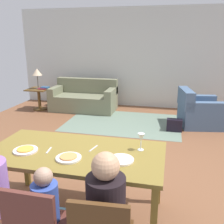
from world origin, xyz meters
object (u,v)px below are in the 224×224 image
(dining_table, at_px, (76,157))
(table_lamp, at_px, (37,73))
(side_table, at_px, (39,96))
(book_lower, at_px, (43,89))
(handbag, at_px, (174,125))
(person_child, at_px, (49,219))
(plate_near_man, at_px, (25,150))
(person_woman, at_px, (107,220))
(couch, at_px, (84,99))
(armchair, at_px, (198,112))
(wine_glass, at_px, (141,138))
(plate_near_child, at_px, (69,158))
(book_upper, at_px, (45,87))
(plate_near_woman, at_px, (121,160))

(dining_table, xyz_separation_m, table_lamp, (-2.55, 3.84, 0.32))
(side_table, xyz_separation_m, book_lower, (0.15, -0.04, 0.22))
(handbag, bearing_deg, person_child, -106.33)
(table_lamp, height_order, handbag, table_lamp)
(plate_near_man, relative_size, side_table, 0.43)
(person_woman, bearing_deg, plate_near_man, 152.49)
(couch, bearing_deg, armchair, -12.97)
(person_child, bearing_deg, side_table, 119.63)
(wine_glass, bearing_deg, handbag, 81.91)
(plate_near_child, relative_size, book_upper, 1.14)
(plate_near_woman, height_order, person_child, person_child)
(couch, xyz_separation_m, armchair, (2.90, -0.67, 0.02))
(table_lamp, xyz_separation_m, book_upper, (0.20, 0.00, -0.39))
(dining_table, height_order, book_lower, dining_table)
(plate_near_man, bearing_deg, book_upper, 115.03)
(couch, bearing_deg, table_lamp, -167.90)
(table_lamp, bearing_deg, person_child, -60.37)
(plate_near_woman, bearing_deg, plate_near_child, -170.97)
(couch, bearing_deg, plate_near_child, -72.51)
(couch, height_order, book_lower, couch)
(couch, distance_m, handbag, 2.67)
(dining_table, relative_size, wine_glass, 9.84)
(dining_table, xyz_separation_m, plate_near_man, (-0.50, -0.12, 0.08))
(wine_glass, distance_m, book_lower, 4.75)
(couch, bearing_deg, handbag, -25.76)
(table_lamp, bearing_deg, side_table, 0.00)
(handbag, bearing_deg, person_woman, -98.74)
(dining_table, height_order, person_child, person_child)
(wine_glass, height_order, handbag, wine_glass)
(armchair, bearing_deg, dining_table, -114.29)
(plate_near_woman, relative_size, side_table, 0.43)
(book_upper, bearing_deg, wine_glass, -50.56)
(wine_glass, xyz_separation_m, table_lamp, (-3.21, 3.66, 0.12))
(wine_glass, relative_size, side_table, 0.32)
(table_lamp, bearing_deg, plate_near_man, -62.65)
(table_lamp, height_order, book_lower, table_lamp)
(dining_table, relative_size, plate_near_child, 7.32)
(plate_near_man, distance_m, person_woman, 1.16)
(side_table, distance_m, table_lamp, 0.63)
(plate_near_child, bearing_deg, plate_near_woman, 9.03)
(side_table, bearing_deg, person_child, -60.37)
(table_lamp, relative_size, book_lower, 2.45)
(person_woman, distance_m, book_upper, 5.32)
(handbag, bearing_deg, dining_table, -109.68)
(plate_near_man, distance_m, couch, 4.33)
(plate_near_woman, distance_m, wine_glass, 0.34)
(armchair, distance_m, handbag, 0.72)
(book_lower, height_order, handbag, book_lower)
(book_upper, bearing_deg, couch, 14.31)
(plate_near_man, relative_size, book_lower, 1.14)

